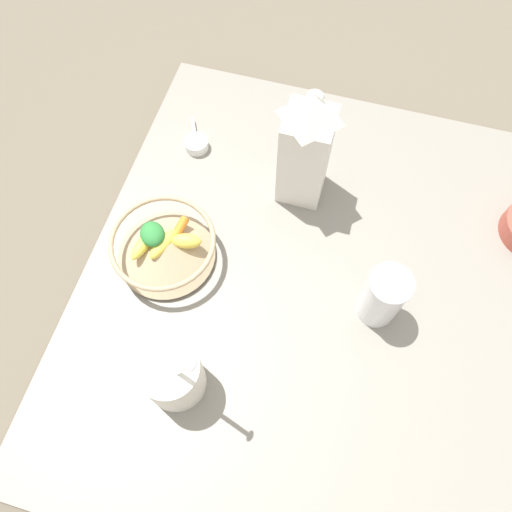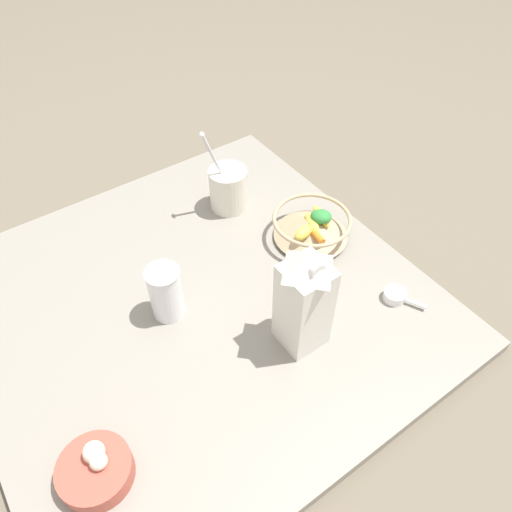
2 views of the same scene
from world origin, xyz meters
name	(u,v)px [view 2 (image 2 of 2)]	position (x,y,z in m)	size (l,w,h in m)	color
ground_plane	(199,308)	(0.00, 0.00, 0.00)	(6.00, 6.00, 0.00)	#665B4C
countertop	(198,304)	(0.00, 0.00, 0.02)	(0.97, 0.97, 0.03)	gray
fruit_bowl	(312,226)	(0.34, 0.01, 0.07)	(0.20, 0.20, 0.08)	tan
milk_carton	(304,298)	(0.13, -0.22, 0.17)	(0.09, 0.09, 0.27)	silver
yogurt_tub	(228,187)	(0.24, 0.23, 0.10)	(0.12, 0.10, 0.25)	silver
drinking_cup	(165,292)	(-0.07, 0.01, 0.10)	(0.08, 0.08, 0.13)	white
measuring_scoop	(396,296)	(0.37, -0.26, 0.04)	(0.06, 0.09, 0.02)	white
garlic_bowl	(96,469)	(-0.34, -0.24, 0.06)	(0.13, 0.13, 0.07)	#B24C3D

